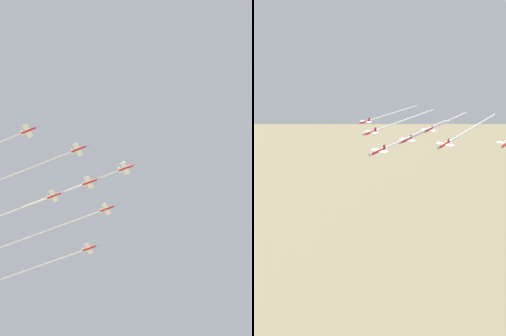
% 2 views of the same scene
% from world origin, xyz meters
% --- Properties ---
extents(jet_lead, '(66.34, 23.07, 2.16)m').
position_xyz_m(jet_lead, '(-14.80, -20.86, 213.61)').
color(jet_lead, red).
extents(jet_port_inner, '(72.55, 25.01, 2.16)m').
position_xyz_m(jet_port_inner, '(-41.92, -9.09, 215.03)').
color(jet_port_inner, red).
extents(jet_starboard_inner, '(69.83, 24.16, 2.16)m').
position_xyz_m(jet_starboard_inner, '(-29.09, -45.61, 213.57)').
color(jet_starboard_inner, red).
extents(jet_port_outer, '(72.62, 25.03, 2.16)m').
position_xyz_m(jet_port_outer, '(-38.01, -28.14, 212.80)').
color(jet_port_outer, red).
extents(jet_starboard_outer, '(66.67, 23.17, 2.16)m').
position_xyz_m(jet_starboard_outer, '(-63.43, 4.44, 214.03)').
color(jet_starboard_outer, red).
extents(jet_port_trail, '(55.17, 19.57, 2.16)m').
position_xyz_m(jet_port_trail, '(-50.32, -31.99, 212.68)').
color(jet_port_trail, red).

